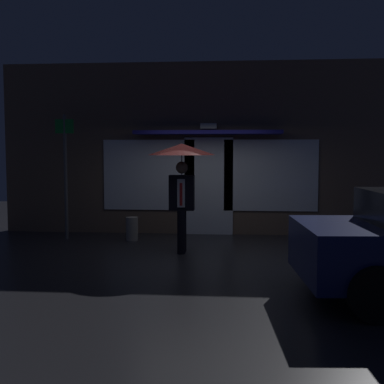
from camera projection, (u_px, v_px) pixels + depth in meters
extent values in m
plane|color=#26262B|center=(202.00, 254.00, 9.31)|extent=(18.00, 18.00, 0.00)
cube|color=brown|center=(209.00, 149.00, 11.48)|extent=(9.53, 0.30, 3.89)
cube|color=white|center=(209.00, 186.00, 11.38)|extent=(1.10, 0.04, 2.20)
cube|color=white|center=(149.00, 175.00, 11.48)|extent=(2.09, 0.04, 1.60)
cube|color=white|center=(271.00, 175.00, 11.24)|extent=(2.09, 0.04, 1.60)
cube|color=white|center=(209.00, 126.00, 11.20)|extent=(0.36, 0.16, 0.12)
cube|color=navy|center=(208.00, 132.00, 10.96)|extent=(3.20, 0.70, 0.08)
cylinder|color=black|center=(181.00, 232.00, 9.26)|extent=(0.15, 0.15, 0.80)
cylinder|color=black|center=(182.00, 231.00, 9.46)|extent=(0.15, 0.15, 0.80)
cube|color=black|center=(182.00, 193.00, 9.30)|extent=(0.46, 0.24, 0.65)
cube|color=silver|center=(181.00, 193.00, 9.17)|extent=(0.14, 0.02, 0.52)
cube|color=red|center=(181.00, 194.00, 9.17)|extent=(0.05, 0.02, 0.42)
sphere|color=#A97E5C|center=(182.00, 168.00, 9.26)|extent=(0.22, 0.22, 0.22)
cylinder|color=slate|center=(182.00, 167.00, 9.26)|extent=(0.02, 0.02, 0.87)
cone|color=#4C0C0C|center=(182.00, 149.00, 9.23)|extent=(1.24, 1.24, 0.21)
cylinder|color=black|center=(333.00, 259.00, 7.35)|extent=(0.65, 0.27, 0.64)
cylinder|color=black|center=(376.00, 294.00, 5.55)|extent=(0.65, 0.27, 0.64)
cylinder|color=#595B60|center=(66.00, 177.00, 10.78)|extent=(0.07, 0.07, 2.67)
cube|color=#198C33|center=(64.00, 126.00, 10.68)|extent=(0.40, 0.02, 0.30)
cylinder|color=#9E998E|center=(132.00, 229.00, 10.67)|extent=(0.25, 0.25, 0.50)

